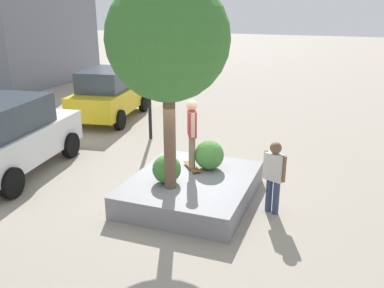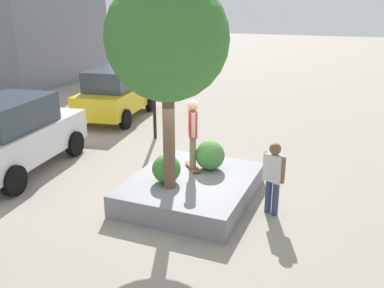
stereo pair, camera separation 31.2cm
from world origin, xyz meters
name	(u,v)px [view 1 (the left image)]	position (x,y,z in m)	size (l,w,h in m)	color
ground_plane	(178,198)	(0.00, 0.00, 0.00)	(120.00, 120.00, 0.00)	#9E9384
planter_ledge	(192,188)	(0.14, -0.32, 0.28)	(3.48, 2.92, 0.56)	gray
plaza_tree	(168,40)	(-0.56, -0.03, 3.97)	(2.67, 2.67, 4.77)	brown
boxwood_shrub	(209,155)	(0.87, -0.53, 0.95)	(0.77, 0.77, 0.77)	#4C8C3D
hedge_clump	(167,169)	(-0.33, 0.16, 0.91)	(0.70, 0.70, 0.70)	#3D7A33
skateboard	(192,167)	(0.71, -0.11, 0.62)	(0.75, 0.67, 0.07)	brown
skateboarder	(192,129)	(0.71, -0.11, 1.67)	(0.56, 0.39, 1.79)	#847056
police_car	(9,136)	(-0.12, 5.17, 1.12)	(4.96, 2.72, 2.20)	white
taxi_cab	(110,94)	(6.10, 5.64, 1.09)	(4.87, 2.71, 2.15)	gold
traffic_light_corner	(148,59)	(4.22, 2.82, 2.89)	(0.31, 0.36, 4.22)	black
passerby_with_bag	(274,173)	(0.11, -2.35, 1.01)	(0.37, 0.55, 1.75)	navy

